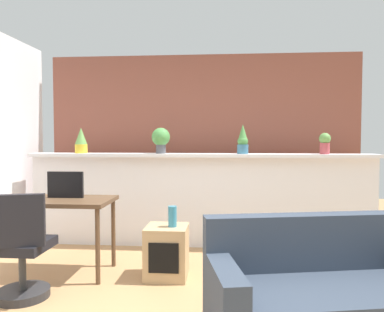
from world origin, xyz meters
TOP-DOWN VIEW (x-y plane):
  - divider_wall at (0.00, 2.00)m, footprint 4.26×0.16m
  - plant_shelf at (0.00, 1.96)m, footprint 4.26×0.32m
  - brick_wall_behind at (0.00, 2.60)m, footprint 4.26×0.10m
  - potted_plant_0 at (-1.50, 1.95)m, footprint 0.15×0.15m
  - potted_plant_1 at (-0.48, 1.95)m, footprint 0.23×0.23m
  - potted_plant_2 at (0.53, 1.94)m, footprint 0.14×0.14m
  - potted_plant_3 at (1.49, 1.92)m, footprint 0.14×0.14m
  - desk at (-1.36, 0.92)m, footprint 1.10×0.60m
  - tv_monitor at (-1.30, 1.00)m, footprint 0.37×0.04m
  - office_chair at (-1.38, 0.27)m, footprint 0.49×0.50m
  - side_cube_shelf at (-0.25, 0.90)m, footprint 0.40×0.41m
  - vase_on_shelf at (-0.19, 0.89)m, footprint 0.08×0.08m
  - couch at (0.98, -0.15)m, footprint 1.68×1.06m

SIDE VIEW (x-z plane):
  - side_cube_shelf at x=-0.25m, z-range 0.00..0.50m
  - couch at x=0.98m, z-range -0.12..0.68m
  - office_chair at x=-1.38m, z-range -0.07..0.84m
  - divider_wall at x=0.00m, z-range 0.00..1.12m
  - vase_on_shelf at x=-0.19m, z-range 0.50..0.70m
  - desk at x=-1.36m, z-range 0.29..1.04m
  - tv_monitor at x=-1.30m, z-range 0.75..1.02m
  - plant_shelf at x=0.00m, z-range 1.12..1.16m
  - brick_wall_behind at x=0.00m, z-range 0.00..2.50m
  - potted_plant_3 at x=1.49m, z-range 1.17..1.43m
  - potted_plant_2 at x=0.53m, z-range 1.14..1.50m
  - potted_plant_0 at x=-1.50m, z-range 1.16..1.48m
  - potted_plant_1 at x=-0.48m, z-range 1.19..1.51m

